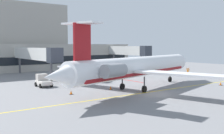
% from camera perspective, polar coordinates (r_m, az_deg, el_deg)
% --- Properties ---
extents(ground, '(120.00, 120.00, 0.11)m').
position_cam_1_polar(ground, '(37.07, 9.39, -5.76)').
color(ground, slate).
extents(terminal_building, '(71.23, 12.57, 17.84)m').
position_cam_1_polar(terminal_building, '(74.32, -22.32, 4.40)').
color(terminal_building, '#ADA89E').
rests_on(terminal_building, ground).
extents(jet_bridge_west, '(2.40, 16.12, 6.43)m').
position_cam_1_polar(jet_bridge_west, '(74.13, 3.74, 3.41)').
color(jet_bridge_west, silver).
rests_on(jet_bridge_west, ground).
extents(jet_bridge_east, '(2.40, 22.10, 6.15)m').
position_cam_1_polar(jet_bridge_east, '(57.25, -15.82, 2.64)').
color(jet_bridge_east, silver).
rests_on(jet_bridge_east, ground).
extents(regional_jet, '(33.52, 27.34, 9.13)m').
position_cam_1_polar(regional_jet, '(39.63, 5.12, -0.03)').
color(regional_jet, white).
rests_on(regional_jet, ground).
extents(baggage_tug, '(3.39, 2.53, 2.22)m').
position_cam_1_polar(baggage_tug, '(49.04, -3.16, -1.93)').
color(baggage_tug, '#1E4CB2').
rests_on(baggage_tug, ground).
extents(pushback_tractor, '(2.14, 3.01, 1.98)m').
position_cam_1_polar(pushback_tractor, '(44.51, -14.35, -2.86)').
color(pushback_tractor, silver).
rests_on(pushback_tractor, ground).
extents(belt_loader, '(3.30, 4.02, 2.33)m').
position_cam_1_polar(belt_loader, '(52.98, -6.32, -1.42)').
color(belt_loader, '#19389E').
rests_on(belt_loader, ground).
extents(fuel_tank, '(6.20, 2.62, 2.17)m').
position_cam_1_polar(fuel_tank, '(64.29, -3.44, -0.17)').
color(fuel_tank, white).
rests_on(fuel_tank, ground).
extents(marshaller, '(0.60, 0.69, 1.90)m').
position_cam_1_polar(marshaller, '(58.94, 15.69, -1.03)').
color(marshaller, '#191E33').
rests_on(marshaller, ground).
extents(safety_cone_alpha, '(0.47, 0.47, 0.55)m').
position_cam_1_polar(safety_cone_alpha, '(40.31, -0.29, -4.43)').
color(safety_cone_alpha, orange).
rests_on(safety_cone_alpha, ground).
extents(safety_cone_bravo, '(0.47, 0.47, 0.55)m').
position_cam_1_polar(safety_cone_bravo, '(36.84, -8.62, -5.34)').
color(safety_cone_bravo, orange).
rests_on(safety_cone_bravo, ground).
extents(safety_cone_charlie, '(0.47, 0.47, 0.55)m').
position_cam_1_polar(safety_cone_charlie, '(46.08, -4.56, -3.30)').
color(safety_cone_charlie, orange).
rests_on(safety_cone_charlie, ground).
extents(safety_cone_delta, '(0.47, 0.47, 0.55)m').
position_cam_1_polar(safety_cone_delta, '(48.03, 21.92, -3.30)').
color(safety_cone_delta, orange).
rests_on(safety_cone_delta, ground).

